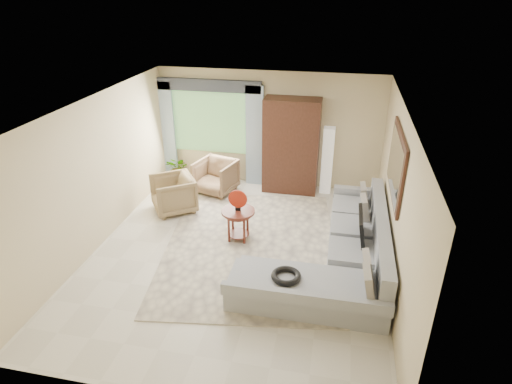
% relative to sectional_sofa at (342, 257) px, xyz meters
% --- Properties ---
extents(ground, '(6.00, 6.00, 0.00)m').
position_rel_sectional_sofa_xyz_m(ground, '(-1.78, 0.18, -0.28)').
color(ground, silver).
rests_on(ground, ground).
extents(area_rug, '(3.52, 4.38, 0.02)m').
position_rel_sectional_sofa_xyz_m(area_rug, '(-1.61, 0.44, -0.27)').
color(area_rug, beige).
rests_on(area_rug, ground).
extents(sectional_sofa, '(2.30, 3.46, 0.90)m').
position_rel_sectional_sofa_xyz_m(sectional_sofa, '(0.00, 0.00, 0.00)').
color(sectional_sofa, '#999BA1').
rests_on(sectional_sofa, ground).
extents(tv_screen, '(0.14, 0.74, 0.48)m').
position_rel_sectional_sofa_xyz_m(tv_screen, '(0.27, 0.29, 0.44)').
color(tv_screen, black).
rests_on(tv_screen, sectional_sofa).
extents(garden_hose, '(0.43, 0.43, 0.09)m').
position_rel_sectional_sofa_xyz_m(garden_hose, '(-0.78, -1.01, 0.26)').
color(garden_hose, black).
rests_on(garden_hose, sectional_sofa).
extents(coffee_table, '(0.61, 0.61, 0.61)m').
position_rel_sectional_sofa_xyz_m(coffee_table, '(-1.88, 0.61, 0.04)').
color(coffee_table, '#491F13').
rests_on(coffee_table, ground).
extents(red_disc, '(0.34, 0.03, 0.34)m').
position_rel_sectional_sofa_xyz_m(red_disc, '(-1.88, 0.61, 0.55)').
color(red_disc, '#A62310').
rests_on(red_disc, coffee_table).
extents(armchair_left, '(1.14, 1.13, 0.75)m').
position_rel_sectional_sofa_xyz_m(armchair_left, '(-3.45, 1.43, 0.09)').
color(armchair_left, olive).
rests_on(armchair_left, ground).
extents(armchair_right, '(0.99, 1.01, 0.75)m').
position_rel_sectional_sofa_xyz_m(armchair_right, '(-2.84, 2.45, 0.09)').
color(armchair_right, '#8D704D').
rests_on(armchair_right, ground).
extents(potted_plant, '(0.67, 0.62, 0.60)m').
position_rel_sectional_sofa_xyz_m(potted_plant, '(-3.88, 2.86, 0.02)').
color(potted_plant, '#999999').
rests_on(potted_plant, ground).
extents(armoire, '(1.20, 0.55, 2.10)m').
position_rel_sectional_sofa_xyz_m(armoire, '(-1.23, 2.90, 0.77)').
color(armoire, '#321A10').
rests_on(armoire, ground).
extents(floor_lamp, '(0.24, 0.24, 1.50)m').
position_rel_sectional_sofa_xyz_m(floor_lamp, '(-0.43, 2.96, 0.47)').
color(floor_lamp, silver).
rests_on(floor_lamp, ground).
extents(window, '(1.80, 0.04, 1.40)m').
position_rel_sectional_sofa_xyz_m(window, '(-3.13, 3.15, 1.12)').
color(window, '#669E59').
rests_on(window, wall_back).
extents(curtain_left, '(0.40, 0.08, 2.30)m').
position_rel_sectional_sofa_xyz_m(curtain_left, '(-4.18, 3.06, 0.87)').
color(curtain_left, '#9EB7CC').
rests_on(curtain_left, ground).
extents(curtain_right, '(0.40, 0.08, 2.30)m').
position_rel_sectional_sofa_xyz_m(curtain_right, '(-2.08, 3.06, 0.87)').
color(curtain_right, '#9EB7CC').
rests_on(curtain_right, ground).
extents(valance, '(2.40, 0.12, 0.26)m').
position_rel_sectional_sofa_xyz_m(valance, '(-3.13, 3.08, 1.97)').
color(valance, '#1E232D').
rests_on(valance, wall_back).
extents(wall_mirror, '(0.05, 1.70, 1.05)m').
position_rel_sectional_sofa_xyz_m(wall_mirror, '(0.68, 0.53, 1.47)').
color(wall_mirror, black).
rests_on(wall_mirror, wall_right).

